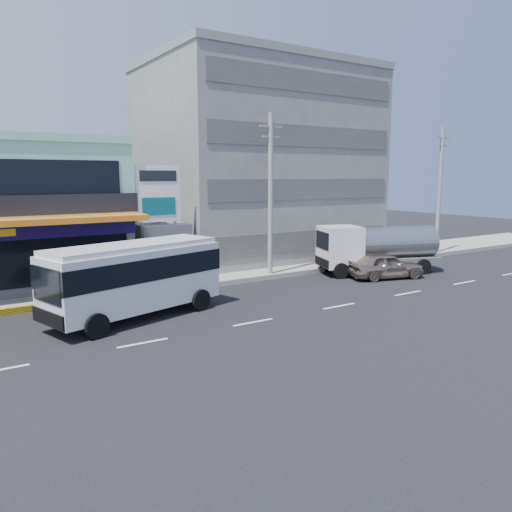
# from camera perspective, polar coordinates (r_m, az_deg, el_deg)

# --- Properties ---
(ground) EXTENTS (120.00, 120.00, 0.00)m
(ground) POSITION_cam_1_polar(r_m,az_deg,el_deg) (21.89, -0.33, -7.59)
(ground) COLOR black
(ground) RESTS_ON ground
(sidewalk) EXTENTS (70.00, 5.00, 0.30)m
(sidewalk) POSITION_cam_1_polar(r_m,az_deg,el_deg) (32.26, -1.96, -1.84)
(sidewalk) COLOR gray
(sidewalk) RESTS_ON ground
(shop_building) EXTENTS (12.40, 11.70, 8.00)m
(shop_building) POSITION_cam_1_polar(r_m,az_deg,el_deg) (31.85, -27.00, 4.01)
(shop_building) COLOR #48484D
(shop_building) RESTS_ON ground
(concrete_building) EXTENTS (16.00, 12.00, 14.00)m
(concrete_building) POSITION_cam_1_polar(r_m,az_deg,el_deg) (38.99, 0.15, 10.19)
(concrete_building) COLOR gray
(concrete_building) RESTS_ON ground
(gap_structure) EXTENTS (3.00, 6.00, 3.50)m
(gap_structure) POSITION_cam_1_polar(r_m,az_deg,el_deg) (32.06, -11.98, 0.79)
(gap_structure) COLOR #48484D
(gap_structure) RESTS_ON ground
(satellite_dish) EXTENTS (1.50, 1.50, 0.15)m
(satellite_dish) POSITION_cam_1_polar(r_m,az_deg,el_deg) (30.92, -11.43, 3.91)
(satellite_dish) COLOR slate
(satellite_dish) RESTS_ON gap_structure
(billboard) EXTENTS (2.60, 0.18, 6.90)m
(billboard) POSITION_cam_1_polar(r_m,az_deg,el_deg) (28.98, -11.11, 6.26)
(billboard) COLOR gray
(billboard) RESTS_ON ground
(utility_pole_near) EXTENTS (1.60, 0.30, 10.00)m
(utility_pole_near) POSITION_cam_1_polar(r_m,az_deg,el_deg) (30.47, 1.67, 6.98)
(utility_pole_near) COLOR #999993
(utility_pole_near) RESTS_ON ground
(utility_pole_far) EXTENTS (1.60, 0.30, 10.00)m
(utility_pole_far) POSITION_cam_1_polar(r_m,az_deg,el_deg) (41.69, 20.23, 7.02)
(utility_pole_far) COLOR #999993
(utility_pole_far) RESTS_ON ground
(minibus) EXTENTS (8.46, 4.69, 3.37)m
(minibus) POSITION_cam_1_polar(r_m,az_deg,el_deg) (22.74, -13.71, -2.00)
(minibus) COLOR silver
(minibus) RESTS_ON ground
(sedan) EXTENTS (5.05, 3.10, 1.61)m
(sedan) POSITION_cam_1_polar(r_m,az_deg,el_deg) (31.93, 14.61, -1.06)
(sedan) COLOR tan
(sedan) RESTS_ON ground
(tanker_truck) EXTENTS (8.24, 4.73, 3.12)m
(tanker_truck) POSITION_cam_1_polar(r_m,az_deg,el_deg) (33.35, 13.39, 0.93)
(tanker_truck) COLOR silver
(tanker_truck) RESTS_ON ground
(motorcycle_rider) EXTENTS (1.62, 0.81, 1.98)m
(motorcycle_rider) POSITION_cam_1_polar(r_m,az_deg,el_deg) (24.96, -16.08, -4.30)
(motorcycle_rider) COLOR #5B170D
(motorcycle_rider) RESTS_ON ground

